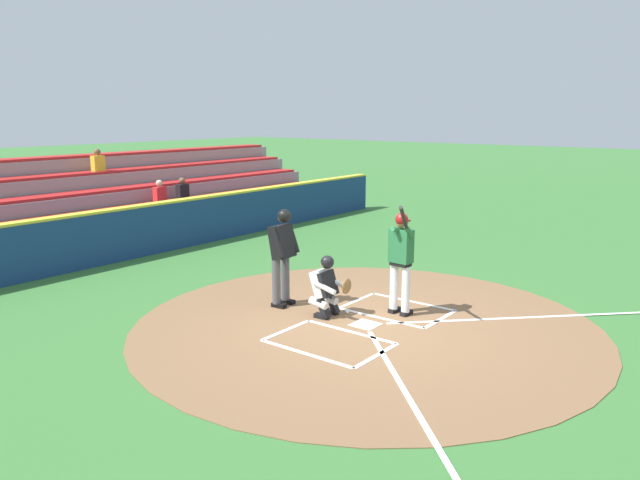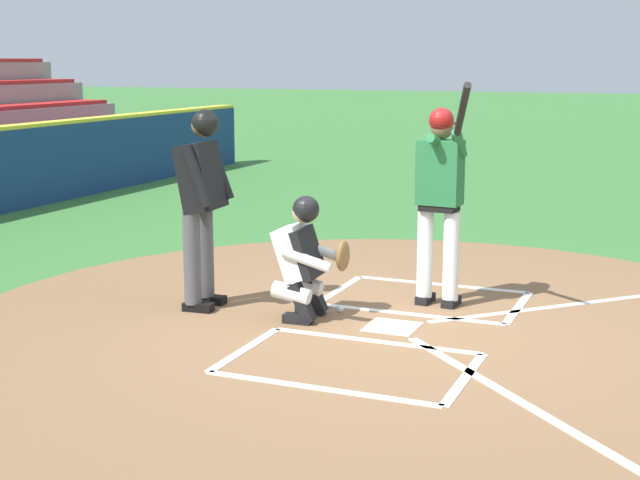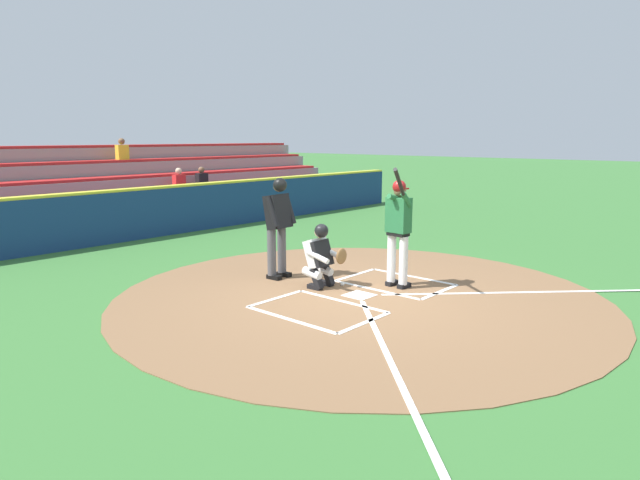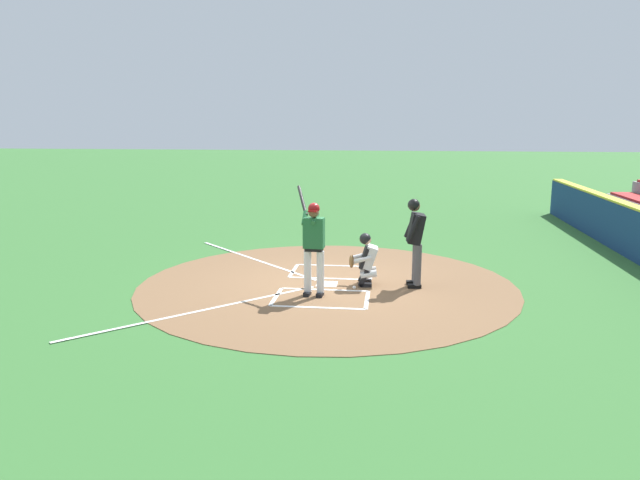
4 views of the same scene
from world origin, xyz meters
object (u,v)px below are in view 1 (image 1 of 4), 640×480
(batter, at_px, (401,256))
(plate_umpire, at_px, (282,251))
(baseball, at_px, (347,312))
(catcher, at_px, (327,285))

(batter, height_order, plate_umpire, batter)
(batter, relative_size, baseball, 28.76)
(catcher, relative_size, plate_umpire, 0.61)
(batter, xyz_separation_m, catcher, (0.87, -0.99, -0.51))
(plate_umpire, bearing_deg, baseball, 105.74)
(batter, relative_size, plate_umpire, 1.14)
(catcher, xyz_separation_m, plate_umpire, (0.03, -1.02, 0.49))
(batter, bearing_deg, plate_umpire, -65.98)
(plate_umpire, height_order, baseball, plate_umpire)
(plate_umpire, bearing_deg, batter, 114.02)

